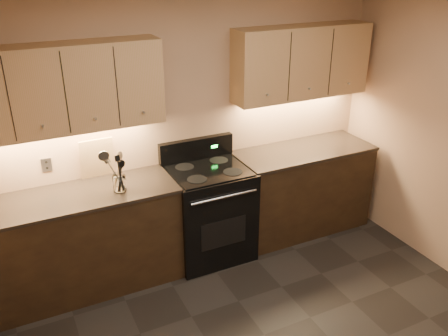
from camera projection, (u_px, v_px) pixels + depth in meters
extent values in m
cube|color=tan|center=(186.00, 123.00, 4.52)|extent=(4.00, 0.04, 2.60)
cube|color=black|center=(86.00, 242.00, 4.18)|extent=(1.60, 0.60, 0.90)
cube|color=#31271F|center=(80.00, 196.00, 3.99)|extent=(1.62, 0.62, 0.03)
cube|color=black|center=(301.00, 190.00, 5.10)|extent=(1.44, 0.60, 0.90)
cube|color=#31271F|center=(304.00, 150.00, 4.90)|extent=(1.46, 0.62, 0.03)
cube|color=black|center=(209.00, 213.00, 4.63)|extent=(0.76, 0.65, 0.92)
cube|color=black|center=(208.00, 170.00, 4.44)|extent=(0.70, 0.60, 0.01)
cube|color=black|center=(196.00, 149.00, 4.63)|extent=(0.76, 0.07, 0.22)
cube|color=#19FF33|center=(215.00, 146.00, 4.67)|extent=(0.06, 0.00, 0.03)
cylinder|color=silver|center=(224.00, 197.00, 4.21)|extent=(0.65, 0.02, 0.02)
cube|color=black|center=(224.00, 233.00, 4.38)|extent=(0.46, 0.00, 0.28)
cylinder|color=black|center=(197.00, 179.00, 4.24)|extent=(0.18, 0.18, 0.00)
cylinder|color=black|center=(233.00, 172.00, 4.38)|extent=(0.18, 0.18, 0.00)
cylinder|color=black|center=(185.00, 167.00, 4.49)|extent=(0.18, 0.18, 0.00)
cylinder|color=black|center=(219.00, 160.00, 4.63)|extent=(0.18, 0.18, 0.00)
cube|color=tan|center=(62.00, 89.00, 3.75)|extent=(1.60, 0.30, 0.70)
cube|color=tan|center=(302.00, 62.00, 4.66)|extent=(1.44, 0.30, 0.70)
cube|color=#B2B5BA|center=(47.00, 165.00, 4.07)|extent=(0.08, 0.01, 0.12)
cylinder|color=white|center=(119.00, 183.00, 4.01)|extent=(0.15, 0.15, 0.14)
cylinder|color=white|center=(120.00, 190.00, 4.04)|extent=(0.11, 0.11, 0.02)
cube|color=tan|center=(97.00, 158.00, 4.21)|extent=(0.30, 0.08, 0.37)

